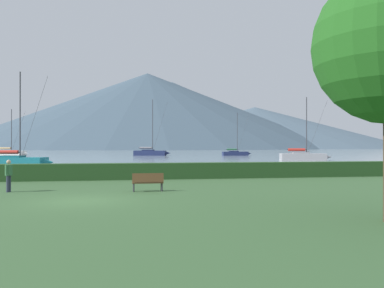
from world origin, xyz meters
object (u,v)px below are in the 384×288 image
at_px(sailboat_slip_5, 9,153).
at_px(sailboat_slip_8, 16,161).
at_px(sailboat_slip_2, 303,156).
at_px(sailboat_slip_9, 236,153).
at_px(park_bench_under_tree, 148,181).
at_px(sailboat_slip_1, 150,152).
at_px(person_seated_viewer, 9,173).

height_order(sailboat_slip_5, sailboat_slip_8, sailboat_slip_8).
xyz_separation_m(sailboat_slip_2, sailboat_slip_9, (-2.18, 30.93, -0.09)).
height_order(sailboat_slip_2, park_bench_under_tree, sailboat_slip_2).
distance_m(sailboat_slip_8, park_bench_under_tree, 29.53).
distance_m(sailboat_slip_1, park_bench_under_tree, 74.27).
bearing_deg(sailboat_slip_8, person_seated_viewer, -62.50).
height_order(sailboat_slip_2, person_seated_viewer, sailboat_slip_2).
bearing_deg(sailboat_slip_8, sailboat_slip_9, 64.40).
relative_size(sailboat_slip_8, sailboat_slip_9, 1.06).
xyz_separation_m(sailboat_slip_5, sailboat_slip_8, (12.93, -49.49, -0.03)).
distance_m(sailboat_slip_1, sailboat_slip_9, 19.63).
distance_m(sailboat_slip_5, park_bench_under_tree, 80.35).
distance_m(sailboat_slip_8, person_seated_viewer, 26.31).
relative_size(sailboat_slip_1, park_bench_under_tree, 8.03).
distance_m(sailboat_slip_1, sailboat_slip_2, 40.77).
relative_size(sailboat_slip_5, sailboat_slip_8, 1.00).
xyz_separation_m(sailboat_slip_5, park_bench_under_tree, (25.60, -76.16, -0.15)).
height_order(sailboat_slip_2, sailboat_slip_9, sailboat_slip_2).
relative_size(sailboat_slip_1, sailboat_slip_5, 1.24).
bearing_deg(person_seated_viewer, sailboat_slip_5, 116.57).
bearing_deg(park_bench_under_tree, sailboat_slip_1, 85.80).
bearing_deg(sailboat_slip_2, park_bench_under_tree, -112.87).
height_order(sailboat_slip_1, park_bench_under_tree, sailboat_slip_1).
distance_m(sailboat_slip_8, sailboat_slip_9, 57.59).
bearing_deg(sailboat_slip_5, sailboat_slip_8, -55.66).
xyz_separation_m(sailboat_slip_8, park_bench_under_tree, (12.68, -26.67, -0.12)).
height_order(park_bench_under_tree, person_seated_viewer, person_seated_viewer).
distance_m(sailboat_slip_5, sailboat_slip_9, 50.83).
bearing_deg(sailboat_slip_5, person_seated_viewer, -56.43).
bearing_deg(sailboat_slip_5, sailboat_slip_9, 13.10).
bearing_deg(sailboat_slip_5, park_bench_under_tree, -51.72).
height_order(sailboat_slip_1, sailboat_slip_5, sailboat_slip_1).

